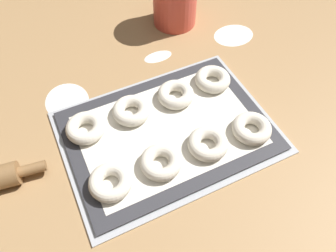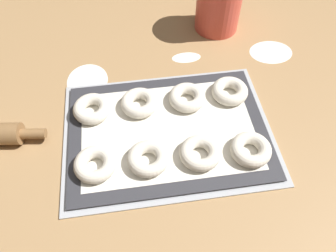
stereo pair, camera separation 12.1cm
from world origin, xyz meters
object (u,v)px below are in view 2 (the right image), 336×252
Objects in this scene: bagel_front_mid_right at (200,153)px; flour_canister at (219,2)px; bagel_front_mid_left at (148,158)px; bagel_back_far_right at (230,91)px; bagel_front_far_right at (251,149)px; bagel_back_mid_left at (139,103)px; baking_tray at (168,132)px; bagel_front_far_left at (95,164)px; bagel_back_mid_right at (187,98)px; bagel_back_far_left at (92,109)px.

flour_canister is at bearing 72.52° from bagel_front_mid_right.
flour_canister is (0.13, 0.41, 0.05)m from bagel_front_mid_right.
bagel_front_mid_left is 0.25m from bagel_back_far_right.
bagel_back_mid_left is (-0.21, 0.15, 0.00)m from bagel_front_far_right.
bagel_front_far_left is at bearing -155.25° from baking_tray.
flour_canister is at bearing 60.50° from bagel_front_mid_left.
bagel_back_mid_left is (0.10, 0.14, 0.00)m from bagel_front_far_left.
bagel_back_mid_right is 0.30m from flour_canister.
bagel_front_mid_left is 1.00× the size of bagel_front_far_right.
bagel_back_mid_right is (0.10, 0.14, 0.00)m from bagel_front_mid_left.
bagel_back_far_left is at bearing 91.95° from bagel_front_far_left.
bagel_front_mid_right and bagel_back_far_right have the same top height.
bagel_back_mid_left is at bearing 1.06° from bagel_back_far_left.
bagel_back_mid_left is at bearing 55.19° from bagel_front_far_left.
baking_tray is 5.35× the size of bagel_back_mid_left.
bagel_front_mid_left is at bearing -124.59° from baking_tray.
bagel_back_mid_right is (0.21, 0.00, 0.00)m from bagel_back_far_left.
flour_canister reaches higher than bagel_front_mid_left.
bagel_back_far_left is 1.00× the size of bagel_back_mid_left.
bagel_front_far_left is 1.00× the size of bagel_back_far_left.
bagel_back_mid_left is (-0.11, 0.14, 0.00)m from bagel_front_mid_right.
bagel_back_mid_left is at bearing -179.85° from bagel_back_mid_right.
bagel_back_far_right is (0.30, 0.15, 0.00)m from bagel_front_far_left.
baking_tray is 0.09m from bagel_back_mid_left.
bagel_back_mid_right is (0.00, 0.14, 0.00)m from bagel_front_mid_right.
bagel_back_mid_left is at bearing 143.75° from bagel_front_far_right.
bagel_front_mid_left is at bearing 178.75° from bagel_front_mid_right.
bagel_back_mid_left is at bearing 126.19° from bagel_front_mid_right.
bagel_front_far_right is 0.34m from bagel_back_far_left.
bagel_front_mid_left is 0.20m from bagel_front_far_right.
flour_canister is (0.03, 0.42, 0.05)m from bagel_front_far_right.
bagel_front_mid_left is 0.47m from flour_canister.
bagel_front_mid_right is 0.18m from bagel_back_mid_left.
bagel_front_far_right is 0.18m from bagel_back_mid_right.
bagel_back_mid_right and bagel_back_far_right have the same top height.
bagel_front_mid_right is 0.10m from bagel_front_far_right.
bagel_front_mid_right is 0.54× the size of flour_canister.
bagel_front_far_left is at bearing 178.89° from bagel_front_mid_left.
bagel_front_far_left is 0.34m from bagel_back_far_right.
bagel_back_far_left is at bearing -178.94° from bagel_back_mid_left.
bagel_front_mid_right is 0.14m from bagel_back_mid_right.
bagel_front_far_left and bagel_front_mid_left have the same top height.
bagel_back_far_right is (0.10, 0.15, 0.00)m from bagel_front_mid_right.
bagel_back_far_right is 0.27m from flour_canister.
bagel_front_far_left is 1.00× the size of bagel_front_mid_left.
bagel_front_far_right and bagel_back_mid_right have the same top height.
bagel_back_mid_right is 1.00× the size of bagel_back_far_right.
bagel_front_mid_left is 1.00× the size of bagel_back_far_right.
baking_tray is at bearing -53.20° from bagel_back_mid_left.
bagel_back_mid_right reaches higher than baking_tray.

